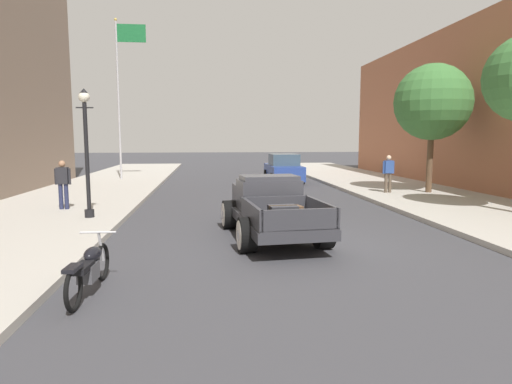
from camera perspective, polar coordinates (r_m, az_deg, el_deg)
The scene contains 9 objects.
ground_plane at distance 10.86m, azimuth 4.25°, elevation -6.56°, with size 140.00×140.00×0.00m, color #3D3D42.
hotrod_truck_gunmetal at distance 11.49m, azimuth 1.76°, elevation -1.96°, with size 2.49×5.05×1.58m.
motorcycle_parked at distance 7.75m, azimuth -20.82°, elevation -9.19°, with size 0.62×2.12×0.93m.
car_background_blue at distance 25.41m, azimuth 3.58°, elevation 2.97°, with size 1.88×4.31×1.65m.
pedestrian_sidewalk_left at distance 16.18m, azimuth -23.75°, elevation 1.23°, with size 0.53×0.22×1.65m.
pedestrian_sidewalk_right at distance 20.26m, azimuth 16.78°, elevation 2.57°, with size 0.53×0.22×1.65m.
street_lamp_near at distance 14.14m, azimuth -21.15°, elevation 5.89°, with size 0.50×0.32×3.85m.
flagpole at distance 27.25m, azimuth -16.99°, elevation 13.49°, with size 1.74×0.16×9.16m.
street_tree_second at distance 21.00m, azimuth 21.92°, elevation 10.72°, with size 3.31×3.31×5.61m.
Camera 1 is at (-1.93, -10.38, 2.54)m, focal length 30.86 mm.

